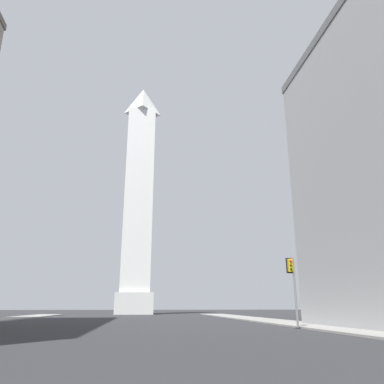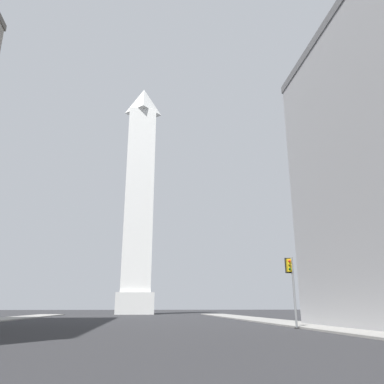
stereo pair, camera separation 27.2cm
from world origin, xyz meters
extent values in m
cube|color=gray|center=(17.39, 32.79, 0.07)|extent=(5.00, 109.31, 0.15)
cube|color=silver|center=(0.00, 91.09, 2.39)|extent=(8.60, 8.60, 4.79)
cube|color=white|center=(0.00, 91.09, 28.03)|extent=(6.88, 6.88, 46.48)
pyramid|color=white|center=(0.00, 91.09, 55.05)|extent=(6.88, 6.88, 7.56)
cylinder|color=slate|center=(14.60, 31.69, 2.96)|extent=(0.18, 0.18, 5.91)
cylinder|color=#262626|center=(14.60, 31.69, 0.05)|extent=(0.40, 0.40, 0.10)
cube|color=yellow|center=(14.31, 31.69, 5.21)|extent=(0.34, 0.34, 1.10)
cube|color=black|center=(14.31, 31.87, 5.21)|extent=(0.58, 0.03, 1.32)
sphere|color=red|center=(14.31, 31.50, 5.55)|extent=(0.22, 0.22, 0.22)
sphere|color=#483506|center=(14.31, 31.50, 5.21)|extent=(0.22, 0.22, 0.22)
sphere|color=#073410|center=(14.31, 31.50, 4.87)|extent=(0.22, 0.22, 0.22)
camera|label=1|loc=(1.52, 0.01, 1.81)|focal=35.00mm
camera|label=2|loc=(1.79, -0.03, 1.81)|focal=35.00mm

